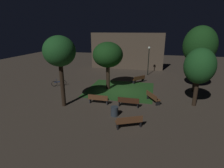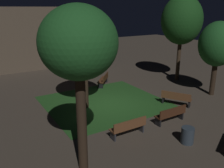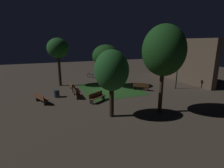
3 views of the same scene
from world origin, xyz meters
name	(u,v)px [view 1 (image 1 of 3)]	position (x,y,z in m)	size (l,w,h in m)	color
ground_plane	(121,91)	(0.00, 0.00, 0.00)	(60.00, 60.00, 0.00)	#473D33
grass_lawn	(120,89)	(-0.22, 0.56, 0.01)	(7.13, 6.53, 0.01)	#23511E
bench_corner	(98,99)	(-1.35, -3.74, 0.48)	(1.80, 0.48, 0.88)	brown
bench_path_side	(128,102)	(1.35, -3.74, 0.48)	(1.80, 0.49, 0.88)	#422314
bench_front_right	(153,97)	(3.32, -2.18, 0.48)	(1.34, 1.79, 0.88)	brown
bench_back_row	(129,121)	(1.89, -7.04, 0.48)	(1.83, 1.20, 0.88)	brown
bench_lawn_edge	(139,79)	(1.51, 3.66, 0.48)	(1.56, 1.66, 0.88)	#512D19
tree_back_left	(200,46)	(7.51, 1.80, 4.82)	(3.20, 3.20, 6.74)	#38281C
tree_left_canopy	(59,52)	(-4.15, -4.79, 4.63)	(2.58, 2.58, 5.93)	#2D2116
tree_near_wall	(108,55)	(-1.59, 0.47, 3.76)	(3.20, 3.20, 5.15)	#2D2116
tree_tall_center	(200,66)	(6.87, -2.07, 3.48)	(2.48, 2.48, 4.99)	#2D2116
lamp_post_plaza_west	(149,56)	(2.41, 7.90, 2.82)	(0.36, 0.36, 4.09)	black
trash_bin	(114,111)	(0.55, -5.59, 0.37)	(0.57, 0.57, 0.75)	#2D3842
bicycle	(59,83)	(-7.45, 0.10, 0.34)	(1.42, 1.02, 0.93)	black
building_wall_backdrop	(126,51)	(-1.36, 11.44, 2.93)	(11.95, 0.80, 5.87)	brown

